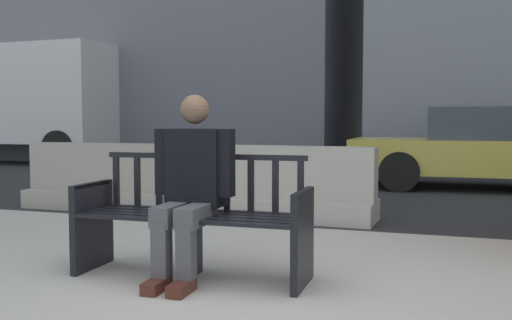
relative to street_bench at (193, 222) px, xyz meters
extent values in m
plane|color=#B7B2A8|center=(0.62, -0.61, -0.40)|extent=(200.00, 200.00, 0.00)
cube|color=#28282B|center=(0.62, 8.09, -0.39)|extent=(120.00, 12.00, 0.01)
cube|color=black|center=(-0.82, -0.04, -0.07)|extent=(0.06, 0.51, 0.66)
cube|color=black|center=(0.82, -0.01, -0.07)|extent=(0.06, 0.51, 0.66)
cube|color=black|center=(0.00, -0.03, -0.17)|extent=(0.05, 0.32, 0.45)
cube|color=black|center=(0.00, -0.26, 0.05)|extent=(1.60, 0.10, 0.02)
cube|color=black|center=(0.00, -0.14, 0.05)|extent=(1.60, 0.10, 0.02)
cube|color=black|center=(0.00, -0.03, 0.05)|extent=(1.60, 0.10, 0.02)
cube|color=black|center=(0.00, 0.09, 0.05)|extent=(1.60, 0.10, 0.02)
cube|color=black|center=(0.00, 0.20, 0.05)|extent=(1.60, 0.10, 0.02)
cube|color=black|center=(0.00, 0.21, 0.46)|extent=(1.60, 0.06, 0.04)
cube|color=black|center=(-0.75, 0.20, 0.25)|extent=(0.04, 0.03, 0.38)
cube|color=black|center=(-0.57, 0.20, 0.25)|extent=(0.04, 0.03, 0.38)
cube|color=black|center=(-0.38, 0.21, 0.25)|extent=(0.04, 0.03, 0.38)
cube|color=black|center=(-0.19, 0.21, 0.25)|extent=(0.04, 0.03, 0.38)
cube|color=black|center=(0.00, 0.21, 0.25)|extent=(0.04, 0.03, 0.38)
cube|color=black|center=(0.18, 0.22, 0.25)|extent=(0.04, 0.03, 0.38)
cube|color=black|center=(0.37, 0.22, 0.25)|extent=(0.04, 0.03, 0.38)
cube|color=black|center=(0.56, 0.22, 0.25)|extent=(0.04, 0.03, 0.38)
cube|color=black|center=(0.75, 0.23, 0.25)|extent=(0.04, 0.03, 0.38)
cube|color=black|center=(-0.82, -0.06, 0.25)|extent=(0.06, 0.46, 0.03)
cube|color=black|center=(0.82, -0.03, 0.25)|extent=(0.06, 0.46, 0.03)
cube|color=black|center=(0.01, 0.04, 0.39)|extent=(0.40, 0.25, 0.56)
sphere|color=brown|center=(0.01, 0.02, 0.81)|extent=(0.21, 0.21, 0.21)
cube|color=#4C4C51|center=(-0.07, -0.18, 0.08)|extent=(0.15, 0.44, 0.14)
cube|color=#4C4C51|center=(0.11, -0.17, 0.08)|extent=(0.15, 0.44, 0.14)
cube|color=#4C4C51|center=(-0.07, -0.35, -0.17)|extent=(0.11, 0.11, 0.45)
cube|color=#4C4C51|center=(0.11, -0.34, -0.17)|extent=(0.11, 0.11, 0.45)
cube|color=#4C2319|center=(-0.07, -0.43, -0.36)|extent=(0.11, 0.26, 0.08)
cube|color=#4C2319|center=(0.11, -0.42, -0.36)|extent=(0.11, 0.26, 0.08)
cube|color=black|center=(-0.23, 0.01, 0.43)|extent=(0.09, 0.12, 0.48)
cube|color=black|center=(0.26, 0.02, 0.43)|extent=(0.09, 0.12, 0.48)
cube|color=#ADA89E|center=(0.03, 2.55, -0.28)|extent=(2.03, 0.77, 0.24)
cube|color=#ADA89E|center=(0.03, 2.55, 0.14)|extent=(2.01, 0.39, 0.60)
cube|color=#9E998E|center=(-2.44, 2.58, -0.28)|extent=(2.01, 0.71, 0.24)
cube|color=#9E998E|center=(-2.44, 2.58, 0.14)|extent=(2.00, 0.33, 0.60)
cube|color=#DBC64C|center=(2.41, 6.38, 0.14)|extent=(4.43, 1.85, 0.56)
cube|color=#38424C|center=(2.58, 6.39, 0.69)|extent=(2.28, 1.59, 0.53)
cylinder|color=black|center=(1.07, 5.53, -0.08)|extent=(0.65, 0.24, 0.64)
cylinder|color=black|center=(1.03, 7.17, -0.08)|extent=(0.65, 0.24, 0.64)
cube|color=silver|center=(-8.71, 8.87, 1.40)|extent=(4.85, 2.31, 2.50)
cylinder|color=black|center=(-7.05, 7.81, 0.05)|extent=(0.91, 0.30, 0.90)
cylinder|color=black|center=(-7.01, 9.85, 0.05)|extent=(0.91, 0.30, 0.90)
camera|label=1|loc=(1.71, -3.74, 0.73)|focal=40.00mm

